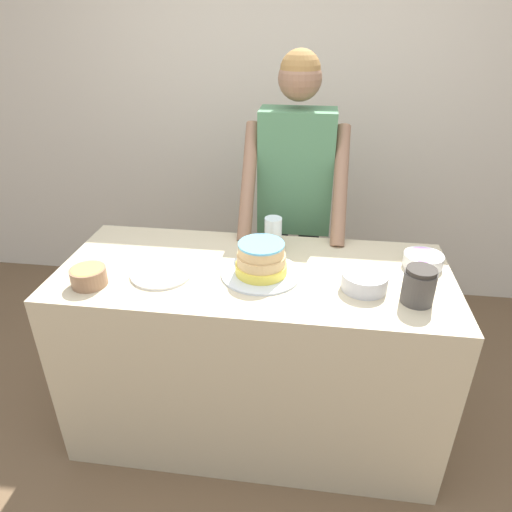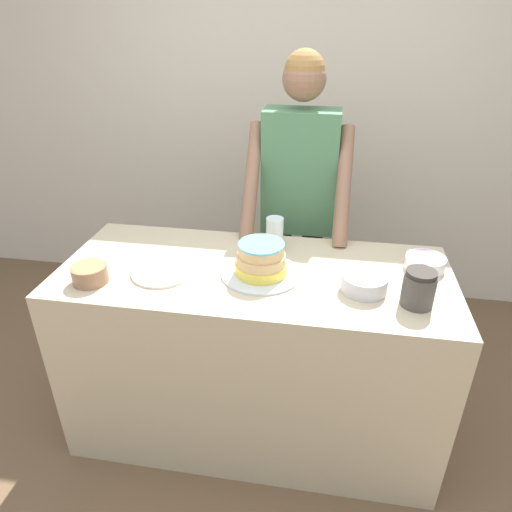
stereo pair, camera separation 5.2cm
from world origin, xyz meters
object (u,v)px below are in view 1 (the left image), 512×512
(frosting_bowl_white, at_px, (365,280))
(frosting_bowl_yellow, at_px, (89,276))
(drinking_glass, at_px, (273,233))
(person_baker, at_px, (295,188))
(ceramic_plate, at_px, (162,273))
(stoneware_jar, at_px, (419,286))
(cake, at_px, (261,261))
(frosting_bowl_purple, at_px, (423,260))

(frosting_bowl_white, bearing_deg, frosting_bowl_yellow, -173.87)
(frosting_bowl_white, height_order, drinking_glass, drinking_glass)
(person_baker, relative_size, ceramic_plate, 6.73)
(frosting_bowl_yellow, relative_size, stoneware_jar, 0.98)
(person_baker, distance_m, cake, 0.67)
(ceramic_plate, bearing_deg, drinking_glass, 34.73)
(frosting_bowl_yellow, height_order, drinking_glass, drinking_glass)
(person_baker, relative_size, cake, 5.15)
(frosting_bowl_white, distance_m, drinking_glass, 0.51)
(frosting_bowl_yellow, relative_size, drinking_glass, 0.92)
(frosting_bowl_yellow, bearing_deg, ceramic_plate, 23.51)
(frosting_bowl_yellow, distance_m, stoneware_jar, 1.32)
(drinking_glass, relative_size, stoneware_jar, 1.06)
(drinking_glass, bearing_deg, person_baker, 79.38)
(frosting_bowl_white, xyz_separation_m, drinking_glass, (-0.40, 0.31, 0.04))
(frosting_bowl_purple, xyz_separation_m, drinking_glass, (-0.68, 0.08, 0.05))
(cake, distance_m, frosting_bowl_yellow, 0.71)
(stoneware_jar, bearing_deg, frosting_bowl_yellow, -177.83)
(ceramic_plate, relative_size, stoneware_jar, 1.78)
(frosting_bowl_purple, bearing_deg, ceramic_plate, -168.41)
(frosting_bowl_yellow, distance_m, ceramic_plate, 0.30)
(frosting_bowl_yellow, height_order, stoneware_jar, stoneware_jar)
(cake, height_order, frosting_bowl_purple, cake)
(frosting_bowl_purple, bearing_deg, person_baker, 140.83)
(person_baker, bearing_deg, frosting_bowl_purple, -39.17)
(frosting_bowl_purple, bearing_deg, frosting_bowl_white, -140.11)
(cake, relative_size, frosting_bowl_yellow, 2.37)
(ceramic_plate, bearing_deg, frosting_bowl_white, 0.22)
(frosting_bowl_white, bearing_deg, frosting_bowl_purple, 39.89)
(ceramic_plate, bearing_deg, person_baker, 53.89)
(cake, xyz_separation_m, frosting_bowl_yellow, (-0.69, -0.18, -0.02))
(person_baker, xyz_separation_m, drinking_glass, (-0.08, -0.41, -0.08))
(drinking_glass, xyz_separation_m, stoneware_jar, (0.60, -0.38, -0.01))
(frosting_bowl_purple, height_order, frosting_bowl_yellow, frosting_bowl_yellow)
(cake, bearing_deg, frosting_bowl_white, -7.43)
(cake, bearing_deg, drinking_glass, 84.34)
(frosting_bowl_yellow, xyz_separation_m, frosting_bowl_white, (1.12, 0.12, -0.00))
(cake, bearing_deg, ceramic_plate, -172.03)
(drinking_glass, distance_m, ceramic_plate, 0.55)
(person_baker, bearing_deg, frosting_bowl_white, -65.40)
(drinking_glass, bearing_deg, frosting_bowl_yellow, -149.20)
(cake, xyz_separation_m, drinking_glass, (0.02, 0.25, 0.01))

